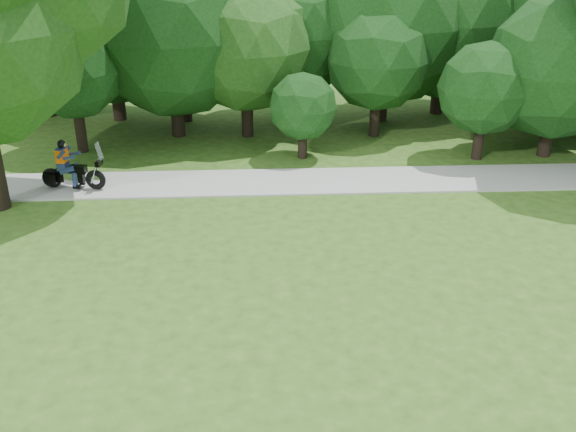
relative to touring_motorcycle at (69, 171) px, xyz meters
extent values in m
plane|color=#2B5217|center=(8.77, -7.74, -0.61)|extent=(100.00, 100.00, 0.00)
cube|color=#ABABA6|center=(8.77, 0.26, -0.58)|extent=(60.00, 2.20, 0.06)
cylinder|color=black|center=(10.16, 4.98, 0.21)|extent=(0.39, 0.39, 1.65)
sphere|color=black|center=(10.16, 4.98, 2.28)|extent=(3.83, 3.83, 3.83)
cylinder|color=black|center=(13.41, 8.10, 0.29)|extent=(0.54, 0.54, 1.80)
sphere|color=black|center=(13.41, 8.10, 3.38)|extent=(6.74, 6.74, 6.74)
cylinder|color=black|center=(7.04, 7.36, 0.29)|extent=(0.48, 0.48, 1.80)
sphere|color=black|center=(7.04, 7.36, 2.99)|extent=(5.55, 5.55, 5.55)
cylinder|color=black|center=(2.86, 7.43, 0.17)|extent=(0.41, 0.41, 1.57)
sphere|color=black|center=(2.86, 7.43, 2.33)|extent=(4.21, 4.21, 4.21)
cylinder|color=black|center=(0.07, 7.74, 0.29)|extent=(0.52, 0.52, 1.80)
sphere|color=black|center=(0.07, 7.74, 3.29)|extent=(6.47, 6.47, 6.47)
cylinder|color=black|center=(10.80, 7.10, 0.29)|extent=(0.53, 0.53, 1.80)
sphere|color=black|center=(10.80, 7.10, 3.30)|extent=(6.52, 6.52, 6.52)
cylinder|color=black|center=(5.35, 5.22, 0.29)|extent=(0.44, 0.44, 1.80)
sphere|color=#1B4313|center=(5.35, 5.22, 2.74)|extent=(4.79, 4.79, 4.79)
cylinder|color=black|center=(13.23, 2.16, 0.10)|extent=(0.36, 0.36, 1.43)
sphere|color=black|center=(13.23, 2.16, 1.83)|extent=(3.12, 3.12, 3.12)
cylinder|color=black|center=(7.24, 2.59, -0.09)|extent=(0.32, 0.32, 1.06)
sphere|color=black|center=(7.24, 2.59, 1.20)|extent=(2.32, 2.32, 2.32)
cylinder|color=black|center=(15.67, 2.36, 0.13)|extent=(0.44, 0.44, 1.49)
sphere|color=black|center=(15.67, 2.36, 2.44)|extent=(4.83, 4.83, 4.83)
cylinder|color=black|center=(2.71, 5.40, 0.29)|extent=(0.50, 0.50, 1.80)
sphere|color=black|center=(2.71, 5.40, 3.14)|extent=(6.01, 6.01, 6.01)
cylinder|color=black|center=(-0.50, 3.67, 0.29)|extent=(0.37, 0.37, 1.80)
sphere|color=black|center=(-0.50, 3.67, 2.29)|extent=(3.41, 3.41, 3.41)
cylinder|color=black|center=(17.77, 7.41, 0.29)|extent=(0.55, 0.55, 1.80)
sphere|color=black|center=(17.77, 7.41, 3.46)|extent=(6.99, 6.99, 6.99)
cylinder|color=black|center=(-2.98, 8.56, 0.29)|extent=(0.52, 0.52, 1.80)
sphere|color=black|center=(-2.98, 8.56, 3.27)|extent=(6.40, 6.40, 6.40)
torus|color=black|center=(-0.56, 0.09, -0.24)|extent=(0.64, 0.28, 0.62)
torus|color=black|center=(0.80, -0.13, -0.24)|extent=(0.64, 0.28, 0.62)
cube|color=black|center=(-0.04, 0.01, -0.20)|extent=(1.01, 0.37, 0.28)
cube|color=silver|center=(0.10, -0.02, -0.20)|extent=(0.47, 0.37, 0.36)
cube|color=black|center=(0.31, -0.05, 0.07)|extent=(0.50, 0.34, 0.23)
cube|color=black|center=(-0.15, 0.02, 0.03)|extent=(0.50, 0.36, 0.09)
cylinder|color=silver|center=(0.84, -0.14, 0.07)|extent=(0.35, 0.10, 0.80)
cylinder|color=silver|center=(0.99, -0.16, 0.45)|extent=(0.13, 0.57, 0.03)
cube|color=black|center=(-0.54, -0.11, -0.20)|extent=(0.39, 0.17, 0.30)
cube|color=black|center=(-0.48, 0.28, -0.20)|extent=(0.39, 0.17, 0.30)
cube|color=#1D354E|center=(-0.15, 0.02, 0.16)|extent=(0.32, 0.38, 0.21)
cube|color=#1D354E|center=(-0.13, 0.02, 0.48)|extent=(0.29, 0.41, 0.50)
cube|color=#FF5F05|center=(-0.13, 0.02, 0.49)|extent=(0.32, 0.45, 0.39)
sphere|color=black|center=(-0.10, 0.02, 0.85)|extent=(0.25, 0.25, 0.25)
camera|label=1|loc=(5.62, -18.41, 6.74)|focal=40.00mm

